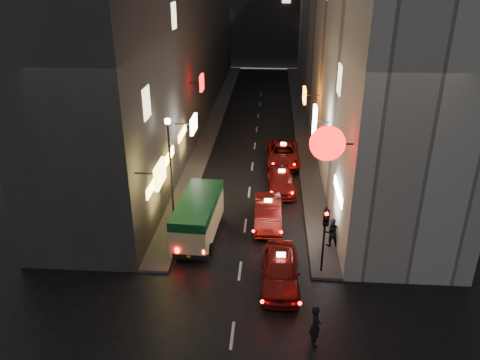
% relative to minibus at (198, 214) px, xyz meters
% --- Properties ---
extents(building_left, '(7.39, 52.00, 18.00)m').
position_rel_minibus_xyz_m(building_left, '(-5.50, 22.45, 7.51)').
color(building_left, '#393733').
rests_on(building_left, ground).
extents(building_right, '(7.94, 52.00, 18.00)m').
position_rel_minibus_xyz_m(building_right, '(10.49, 22.45, 7.51)').
color(building_right, beige).
rests_on(building_right, ground).
extents(sidewalk_left, '(1.50, 52.00, 0.15)m').
position_rel_minibus_xyz_m(sidewalk_left, '(-1.75, 22.45, -1.41)').
color(sidewalk_left, '#494744').
rests_on(sidewalk_left, ground).
extents(sidewalk_right, '(1.50, 52.00, 0.15)m').
position_rel_minibus_xyz_m(sidewalk_right, '(6.75, 22.45, -1.41)').
color(sidewalk_right, '#494744').
rests_on(sidewalk_right, ground).
extents(minibus, '(2.25, 5.58, 2.35)m').
position_rel_minibus_xyz_m(minibus, '(0.00, 0.00, 0.00)').
color(minibus, '#DAC688').
rests_on(minibus, ground).
extents(taxi_near, '(2.31, 5.61, 1.95)m').
position_rel_minibus_xyz_m(taxi_near, '(4.46, -3.92, -0.59)').
color(taxi_near, maroon).
rests_on(taxi_near, ground).
extents(taxi_second, '(2.29, 5.32, 1.85)m').
position_rel_minibus_xyz_m(taxi_second, '(3.79, 1.79, -0.65)').
color(taxi_second, maroon).
rests_on(taxi_second, ground).
extents(taxi_third, '(2.26, 4.81, 1.66)m').
position_rel_minibus_xyz_m(taxi_third, '(4.64, 6.59, -0.74)').
color(taxi_third, maroon).
rests_on(taxi_third, ground).
extents(taxi_far, '(2.29, 5.42, 1.88)m').
position_rel_minibus_xyz_m(taxi_far, '(4.81, 11.39, -0.63)').
color(taxi_far, maroon).
rests_on(taxi_far, ground).
extents(pedestrian_crossing, '(0.58, 0.77, 2.07)m').
position_rel_minibus_xyz_m(pedestrian_crossing, '(5.80, -7.76, -0.45)').
color(pedestrian_crossing, black).
rests_on(pedestrian_crossing, ground).
extents(pedestrian_sidewalk, '(0.74, 0.52, 1.82)m').
position_rel_minibus_xyz_m(pedestrian_sidewalk, '(7.18, -0.57, -0.43)').
color(pedestrian_sidewalk, black).
rests_on(pedestrian_sidewalk, sidewalk_right).
extents(traffic_light, '(0.26, 0.43, 3.50)m').
position_rel_minibus_xyz_m(traffic_light, '(6.50, -3.08, 1.20)').
color(traffic_light, black).
rests_on(traffic_light, sidewalk_right).
extents(lamp_post, '(0.28, 0.28, 6.22)m').
position_rel_minibus_xyz_m(lamp_post, '(-1.70, 1.45, 2.24)').
color(lamp_post, black).
rests_on(lamp_post, sidewalk_left).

